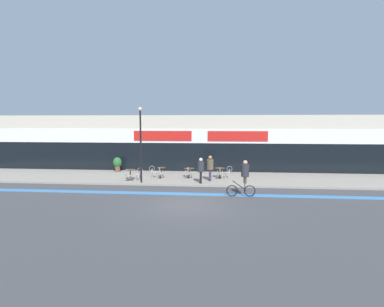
{
  "coord_description": "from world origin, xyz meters",
  "views": [
    {
      "loc": [
        1.65,
        -15.01,
        4.28
      ],
      "look_at": [
        -0.21,
        5.25,
        2.14
      ],
      "focal_mm": 28.0,
      "sensor_mm": 36.0,
      "label": 1
    }
  ],
  "objects_px": {
    "cafe_chair_0_near": "(127,174)",
    "cafe_chair_1_near": "(160,172)",
    "cafe_chair_2_near": "(188,172)",
    "cyclist_0": "(244,175)",
    "bistro_table_3": "(220,171)",
    "bistro_table_1": "(161,171)",
    "planter_pot": "(117,164)",
    "cafe_chair_3_side": "(228,171)",
    "cafe_chair_0_side": "(139,173)",
    "cafe_chair_1_side": "(153,171)",
    "lamp_post": "(141,139)",
    "cafe_chair_3_near": "(220,172)",
    "bistro_table_2": "(189,171)",
    "pedestrian_far_end": "(201,168)",
    "bistro_table_0": "(130,173)",
    "pedestrian_near_end": "(210,166)"
  },
  "relations": [
    {
      "from": "bistro_table_3",
      "to": "cafe_chair_0_near",
      "type": "xyz_separation_m",
      "value": [
        -6.44,
        -2.04,
        -0.03
      ]
    },
    {
      "from": "cafe_chair_0_near",
      "to": "planter_pot",
      "type": "bearing_deg",
      "value": 35.64
    },
    {
      "from": "cafe_chair_3_near",
      "to": "bistro_table_2",
      "type": "bearing_deg",
      "value": 73.52
    },
    {
      "from": "bistro_table_0",
      "to": "bistro_table_2",
      "type": "relative_size",
      "value": 1.03
    },
    {
      "from": "bistro_table_3",
      "to": "cafe_chair_2_near",
      "type": "xyz_separation_m",
      "value": [
        -2.31,
        -0.7,
        -0.03
      ]
    },
    {
      "from": "cafe_chair_1_side",
      "to": "pedestrian_far_end",
      "type": "bearing_deg",
      "value": -28.17
    },
    {
      "from": "bistro_table_2",
      "to": "lamp_post",
      "type": "relative_size",
      "value": 0.15
    },
    {
      "from": "bistro_table_0",
      "to": "pedestrian_near_end",
      "type": "distance_m",
      "value": 5.77
    },
    {
      "from": "bistro_table_2",
      "to": "lamp_post",
      "type": "xyz_separation_m",
      "value": [
        -3.11,
        -2.12,
        2.47
      ]
    },
    {
      "from": "bistro_table_3",
      "to": "cafe_chair_1_near",
      "type": "height_order",
      "value": "cafe_chair_1_near"
    },
    {
      "from": "planter_pot",
      "to": "bistro_table_0",
      "type": "bearing_deg",
      "value": -58.15
    },
    {
      "from": "cafe_chair_0_near",
      "to": "cafe_chair_1_near",
      "type": "height_order",
      "value": "same"
    },
    {
      "from": "bistro_table_3",
      "to": "cafe_chair_0_side",
      "type": "distance_m",
      "value": 5.98
    },
    {
      "from": "pedestrian_near_end",
      "to": "cafe_chair_3_near",
      "type": "bearing_deg",
      "value": 42.68
    },
    {
      "from": "cafe_chair_1_near",
      "to": "pedestrian_near_end",
      "type": "bearing_deg",
      "value": -96.7
    },
    {
      "from": "cyclist_0",
      "to": "bistro_table_2",
      "type": "bearing_deg",
      "value": -55.69
    },
    {
      "from": "bistro_table_2",
      "to": "cyclist_0",
      "type": "relative_size",
      "value": 0.37
    },
    {
      "from": "bistro_table_2",
      "to": "cafe_chair_1_near",
      "type": "relative_size",
      "value": 0.86
    },
    {
      "from": "cafe_chair_0_side",
      "to": "pedestrian_far_end",
      "type": "distance_m",
      "value": 4.59
    },
    {
      "from": "bistro_table_3",
      "to": "cafe_chair_2_near",
      "type": "height_order",
      "value": "cafe_chair_2_near"
    },
    {
      "from": "cafe_chair_2_near",
      "to": "lamp_post",
      "type": "height_order",
      "value": "lamp_post"
    },
    {
      "from": "cafe_chair_2_near",
      "to": "cyclist_0",
      "type": "relative_size",
      "value": 0.43
    },
    {
      "from": "cafe_chair_0_side",
      "to": "cafe_chair_1_side",
      "type": "relative_size",
      "value": 1.0
    },
    {
      "from": "bistro_table_0",
      "to": "lamp_post",
      "type": "height_order",
      "value": "lamp_post"
    },
    {
      "from": "planter_pot",
      "to": "bistro_table_3",
      "type": "bearing_deg",
      "value": -13.42
    },
    {
      "from": "cafe_chair_3_near",
      "to": "cafe_chair_1_near",
      "type": "bearing_deg",
      "value": 91.62
    },
    {
      "from": "cafe_chair_0_near",
      "to": "cafe_chair_0_side",
      "type": "distance_m",
      "value": 0.89
    },
    {
      "from": "cafe_chair_3_near",
      "to": "lamp_post",
      "type": "xyz_separation_m",
      "value": [
        -5.42,
        -1.57,
        2.47
      ]
    },
    {
      "from": "cafe_chair_2_near",
      "to": "pedestrian_far_end",
      "type": "height_order",
      "value": "pedestrian_far_end"
    },
    {
      "from": "bistro_table_1",
      "to": "cafe_chair_1_near",
      "type": "relative_size",
      "value": 0.86
    },
    {
      "from": "bistro_table_0",
      "to": "cafe_chair_2_near",
      "type": "height_order",
      "value": "cafe_chair_2_near"
    },
    {
      "from": "bistro_table_1",
      "to": "planter_pot",
      "type": "xyz_separation_m",
      "value": [
        -4.22,
        2.41,
        0.14
      ]
    },
    {
      "from": "pedestrian_near_end",
      "to": "bistro_table_3",
      "type": "bearing_deg",
      "value": 62.53
    },
    {
      "from": "bistro_table_0",
      "to": "cafe_chair_0_side",
      "type": "relative_size",
      "value": 0.88
    },
    {
      "from": "bistro_table_3",
      "to": "cyclist_0",
      "type": "relative_size",
      "value": 0.36
    },
    {
      "from": "cafe_chair_1_near",
      "to": "pedestrian_near_end",
      "type": "height_order",
      "value": "pedestrian_near_end"
    },
    {
      "from": "cafe_chair_2_near",
      "to": "cafe_chair_3_side",
      "type": "distance_m",
      "value": 3.01
    },
    {
      "from": "bistro_table_1",
      "to": "cafe_chair_3_side",
      "type": "distance_m",
      "value": 5.0
    },
    {
      "from": "cafe_chair_0_side",
      "to": "cafe_chair_2_near",
      "type": "bearing_deg",
      "value": -166.15
    },
    {
      "from": "cafe_chair_0_near",
      "to": "pedestrian_near_end",
      "type": "bearing_deg",
      "value": -73.91
    },
    {
      "from": "cafe_chair_0_near",
      "to": "cafe_chair_1_near",
      "type": "bearing_deg",
      "value": -55.17
    },
    {
      "from": "bistro_table_1",
      "to": "cafe_chair_1_near",
      "type": "xyz_separation_m",
      "value": [
        0.0,
        -0.63,
        -0.03
      ]
    },
    {
      "from": "bistro_table_0",
      "to": "cyclist_0",
      "type": "height_order",
      "value": "cyclist_0"
    },
    {
      "from": "cafe_chair_0_side",
      "to": "planter_pot",
      "type": "xyz_separation_m",
      "value": [
        -2.78,
        3.46,
        0.17
      ]
    },
    {
      "from": "cafe_chair_0_near",
      "to": "cafe_chair_0_side",
      "type": "relative_size",
      "value": 1.0
    },
    {
      "from": "bistro_table_3",
      "to": "lamp_post",
      "type": "bearing_deg",
      "value": -157.92
    },
    {
      "from": "bistro_table_1",
      "to": "cafe_chair_2_near",
      "type": "relative_size",
      "value": 0.86
    },
    {
      "from": "cafe_chair_3_side",
      "to": "cafe_chair_1_near",
      "type": "bearing_deg",
      "value": 18.33
    },
    {
      "from": "pedestrian_far_end",
      "to": "cafe_chair_0_near",
      "type": "bearing_deg",
      "value": -3.59
    },
    {
      "from": "cafe_chair_0_side",
      "to": "cafe_chair_1_side",
      "type": "height_order",
      "value": "same"
    }
  ]
}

